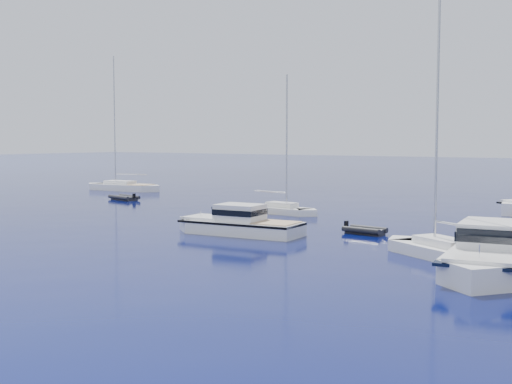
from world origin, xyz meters
TOP-DOWN VIEW (x-y plane):
  - motor_cruiser_right at (21.84, 10.83)m, footprint 4.97×11.57m
  - motor_cruiser_centre at (5.13, 14.28)m, footprint 9.59×3.71m
  - sailboat_mid_r at (19.10, 13.06)m, footprint 9.33×6.88m
  - sailboat_centre at (0.87, 25.92)m, footprint 8.04×2.67m
  - sailboat_far_l at (-27.50, 36.34)m, footprint 11.34×4.00m
  - tender_yellow at (0.78, 21.57)m, footprint 3.40×4.62m
  - tender_grey_near at (11.85, 18.88)m, footprint 2.92×1.87m
  - tender_grey_far at (-18.32, 27.46)m, footprint 3.88×2.66m

SIDE VIEW (x-z plane):
  - motor_cruiser_right at x=21.84m, z-range -1.47..1.47m
  - motor_cruiser_centre at x=5.13m, z-range -1.23..1.23m
  - sailboat_mid_r at x=19.10m, z-range -6.91..6.91m
  - sailboat_centre at x=0.87m, z-range -5.81..5.81m
  - sailboat_far_l at x=-27.50m, z-range -8.16..8.16m
  - tender_yellow at x=0.78m, z-range -0.47..0.47m
  - tender_grey_near at x=11.85m, z-range -0.47..0.47m
  - tender_grey_far at x=-18.32m, z-range -0.47..0.47m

